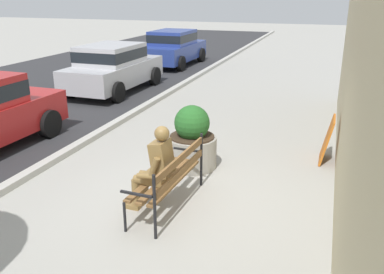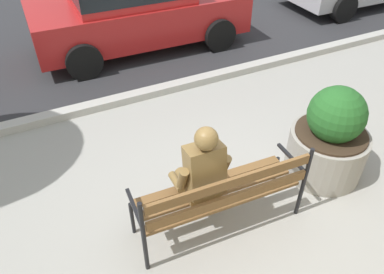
{
  "view_description": "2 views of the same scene",
  "coord_description": "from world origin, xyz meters",
  "px_view_note": "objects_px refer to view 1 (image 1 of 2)",
  "views": [
    {
      "loc": [
        -5.53,
        -2.1,
        3.17
      ],
      "look_at": [
        1.35,
        0.26,
        0.6
      ],
      "focal_mm": 38.5,
      "sensor_mm": 36.0,
      "label": 1
    },
    {
      "loc": [
        -1.64,
        -2.1,
        3.29
      ],
      "look_at": [
        -0.24,
        0.76,
        0.75
      ],
      "focal_mm": 34.57,
      "sensor_mm": 36.0,
      "label": 2
    }
  ],
  "objects_px": {
    "bronze_statue_seated": "(154,170)",
    "parked_car_blue": "(174,47)",
    "parked_car_silver": "(113,66)",
    "park_bench": "(171,175)",
    "concrete_planter": "(192,142)",
    "leaning_signboard": "(327,140)"
  },
  "relations": [
    {
      "from": "bronze_statue_seated",
      "to": "parked_car_blue",
      "type": "relative_size",
      "value": 0.33
    },
    {
      "from": "bronze_statue_seated",
      "to": "parked_car_silver",
      "type": "distance_m",
      "value": 8.25
    },
    {
      "from": "park_bench",
      "to": "concrete_planter",
      "type": "xyz_separation_m",
      "value": [
        1.59,
        0.21,
        -0.03
      ]
    },
    {
      "from": "bronze_statue_seated",
      "to": "concrete_planter",
      "type": "relative_size",
      "value": 1.13
    },
    {
      "from": "parked_car_blue",
      "to": "leaning_signboard",
      "type": "xyz_separation_m",
      "value": [
        -9.55,
        -6.93,
        -0.39
      ]
    },
    {
      "from": "concrete_planter",
      "to": "parked_car_blue",
      "type": "distance_m",
      "value": 11.59
    },
    {
      "from": "concrete_planter",
      "to": "parked_car_blue",
      "type": "bearing_deg",
      "value": 23.0
    },
    {
      "from": "parked_car_blue",
      "to": "leaning_signboard",
      "type": "distance_m",
      "value": 11.81
    },
    {
      "from": "park_bench",
      "to": "bronze_statue_seated",
      "type": "xyz_separation_m",
      "value": [
        -0.15,
        0.21,
        0.12
      ]
    },
    {
      "from": "park_bench",
      "to": "bronze_statue_seated",
      "type": "bearing_deg",
      "value": 125.7
    },
    {
      "from": "park_bench",
      "to": "leaning_signboard",
      "type": "relative_size",
      "value": 2.03
    },
    {
      "from": "bronze_statue_seated",
      "to": "parked_car_silver",
      "type": "bearing_deg",
      "value": 33.28
    },
    {
      "from": "concrete_planter",
      "to": "parked_car_silver",
      "type": "relative_size",
      "value": 0.29
    },
    {
      "from": "concrete_planter",
      "to": "parked_car_silver",
      "type": "distance_m",
      "value": 6.86
    },
    {
      "from": "park_bench",
      "to": "parked_car_blue",
      "type": "height_order",
      "value": "parked_car_blue"
    },
    {
      "from": "parked_car_blue",
      "to": "concrete_planter",
      "type": "bearing_deg",
      "value": -157.0
    },
    {
      "from": "parked_car_silver",
      "to": "leaning_signboard",
      "type": "xyz_separation_m",
      "value": [
        -4.03,
        -6.93,
        -0.39
      ]
    },
    {
      "from": "bronze_statue_seated",
      "to": "parked_car_silver",
      "type": "relative_size",
      "value": 0.33
    },
    {
      "from": "park_bench",
      "to": "concrete_planter",
      "type": "relative_size",
      "value": 1.51
    },
    {
      "from": "parked_car_silver",
      "to": "leaning_signboard",
      "type": "distance_m",
      "value": 8.03
    },
    {
      "from": "leaning_signboard",
      "to": "parked_car_silver",
      "type": "bearing_deg",
      "value": 59.8
    },
    {
      "from": "parked_car_blue",
      "to": "park_bench",
      "type": "bearing_deg",
      "value": -158.87
    }
  ]
}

